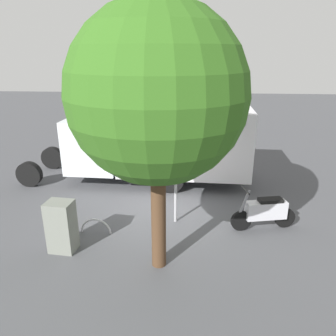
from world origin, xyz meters
TOP-DOWN VIEW (x-y plane):
  - ground_plane at (0.00, 0.00)m, footprint 60.00×60.00m
  - box_truck_near at (0.58, -2.63)m, footprint 8.28×2.43m
  - motorcycle at (-2.69, 0.59)m, footprint 1.79×0.68m
  - stop_sign at (-0.26, 0.39)m, footprint 0.71×0.33m
  - street_tree at (0.01, 2.38)m, footprint 3.48×3.48m
  - utility_cabinet at (2.39, 1.99)m, footprint 0.66×0.55m
  - bike_rack_hoop at (1.83, 1.16)m, footprint 0.85×0.09m

SIDE VIEW (x-z plane):
  - ground_plane at x=0.00m, z-range 0.00..0.00m
  - bike_rack_hoop at x=1.83m, z-range -0.43..0.43m
  - motorcycle at x=-2.69m, z-range -0.08..1.12m
  - utility_cabinet at x=2.39m, z-range 0.00..1.28m
  - box_truck_near at x=0.58m, z-range 0.18..2.93m
  - stop_sign at x=-0.26m, z-range 0.50..3.52m
  - street_tree at x=0.01m, z-range 1.02..6.58m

